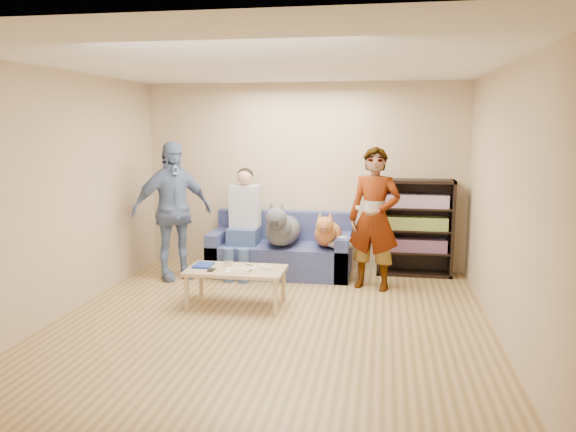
% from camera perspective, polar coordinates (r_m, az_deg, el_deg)
% --- Properties ---
extents(ground, '(5.00, 5.00, 0.00)m').
position_cam_1_polar(ground, '(5.79, -2.04, -11.27)').
color(ground, olive).
rests_on(ground, ground).
extents(ceiling, '(5.00, 5.00, 0.00)m').
position_cam_1_polar(ceiling, '(5.44, -2.21, 15.27)').
color(ceiling, white).
rests_on(ceiling, ground).
extents(wall_back, '(4.50, 0.00, 4.50)m').
position_cam_1_polar(wall_back, '(7.91, 1.59, 4.02)').
color(wall_back, tan).
rests_on(wall_back, ground).
extents(wall_front, '(4.50, 0.00, 4.50)m').
position_cam_1_polar(wall_front, '(3.10, -11.63, -4.67)').
color(wall_front, tan).
rests_on(wall_front, ground).
extents(wall_left, '(0.00, 5.00, 5.00)m').
position_cam_1_polar(wall_left, '(6.32, -22.53, 1.94)').
color(wall_left, tan).
rests_on(wall_left, ground).
extents(wall_right, '(0.00, 5.00, 5.00)m').
position_cam_1_polar(wall_right, '(5.47, 21.62, 0.94)').
color(wall_right, tan).
rests_on(wall_right, ground).
extents(blanket, '(0.45, 0.38, 0.16)m').
position_cam_1_polar(blanket, '(7.35, 5.46, -2.69)').
color(blanket, silver).
rests_on(blanket, sofa).
extents(person_standing_right, '(0.73, 0.57, 1.76)m').
position_cam_1_polar(person_standing_right, '(6.97, 8.76, -0.28)').
color(person_standing_right, gray).
rests_on(person_standing_right, ground).
extents(person_standing_left, '(1.10, 1.03, 1.82)m').
position_cam_1_polar(person_standing_left, '(7.51, -11.68, 0.54)').
color(person_standing_left, '#6880A7').
rests_on(person_standing_left, ground).
extents(held_controller, '(0.05, 0.12, 0.03)m').
position_cam_1_polar(held_controller, '(6.76, 7.07, 0.85)').
color(held_controller, silver).
rests_on(held_controller, person_standing_right).
extents(notebook_blue, '(0.20, 0.26, 0.03)m').
position_cam_1_polar(notebook_blue, '(6.54, -8.60, -4.95)').
color(notebook_blue, '#1B3796').
rests_on(notebook_blue, coffee_table).
extents(papers, '(0.26, 0.20, 0.02)m').
position_cam_1_polar(papers, '(6.28, -5.10, -5.54)').
color(papers, white).
rests_on(papers, coffee_table).
extents(magazine, '(0.22, 0.17, 0.01)m').
position_cam_1_polar(magazine, '(6.29, -4.79, -5.39)').
color(magazine, '#AFA28C').
rests_on(magazine, coffee_table).
extents(camera_silver, '(0.11, 0.06, 0.05)m').
position_cam_1_polar(camera_silver, '(6.52, -6.06, -4.83)').
color(camera_silver, silver).
rests_on(camera_silver, coffee_table).
extents(controller_a, '(0.04, 0.13, 0.03)m').
position_cam_1_polar(controller_a, '(6.41, -2.65, -5.13)').
color(controller_a, white).
rests_on(controller_a, coffee_table).
extents(controller_b, '(0.09, 0.06, 0.03)m').
position_cam_1_polar(controller_b, '(6.32, -2.09, -5.34)').
color(controller_b, silver).
rests_on(controller_b, coffee_table).
extents(headphone_cup_a, '(0.07, 0.07, 0.02)m').
position_cam_1_polar(headphone_cup_a, '(6.32, -3.59, -5.40)').
color(headphone_cup_a, silver).
rests_on(headphone_cup_a, coffee_table).
extents(headphone_cup_b, '(0.07, 0.07, 0.02)m').
position_cam_1_polar(headphone_cup_b, '(6.39, -3.43, -5.22)').
color(headphone_cup_b, white).
rests_on(headphone_cup_b, coffee_table).
extents(pen_orange, '(0.13, 0.06, 0.01)m').
position_cam_1_polar(pen_orange, '(6.24, -5.87, -5.68)').
color(pen_orange, '#C84D1C').
rests_on(pen_orange, coffee_table).
extents(pen_black, '(0.13, 0.08, 0.01)m').
position_cam_1_polar(pen_black, '(6.52, -3.88, -4.98)').
color(pen_black, black).
rests_on(pen_black, coffee_table).
extents(wallet, '(0.07, 0.12, 0.02)m').
position_cam_1_polar(wallet, '(6.34, -7.78, -5.44)').
color(wallet, black).
rests_on(wallet, coffee_table).
extents(sofa, '(1.90, 0.85, 0.82)m').
position_cam_1_polar(sofa, '(7.72, -0.71, -3.77)').
color(sofa, '#515B93').
rests_on(sofa, ground).
extents(person_seated, '(0.40, 0.73, 1.47)m').
position_cam_1_polar(person_seated, '(7.61, -4.55, -0.22)').
color(person_seated, '#3C4A84').
rests_on(person_seated, sofa).
extents(dog_gray, '(0.45, 1.27, 0.65)m').
position_cam_1_polar(dog_gray, '(7.45, -0.63, -1.30)').
color(dog_gray, '#4F5259').
rests_on(dog_gray, sofa).
extents(dog_tan, '(0.36, 1.14, 0.52)m').
position_cam_1_polar(dog_tan, '(7.44, 4.03, -1.72)').
color(dog_tan, '#AB5934').
rests_on(dog_tan, sofa).
extents(coffee_table, '(1.10, 0.60, 0.42)m').
position_cam_1_polar(coffee_table, '(6.40, -5.30, -5.76)').
color(coffee_table, tan).
rests_on(coffee_table, ground).
extents(bookshelf, '(1.00, 0.34, 1.30)m').
position_cam_1_polar(bookshelf, '(7.76, 12.79, -0.94)').
color(bookshelf, black).
rests_on(bookshelf, ground).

